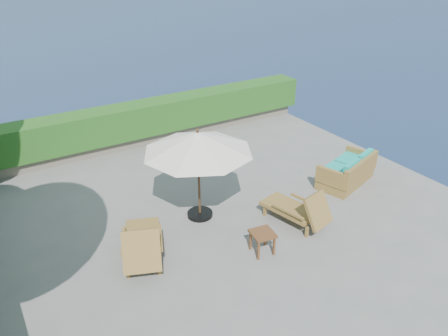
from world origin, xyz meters
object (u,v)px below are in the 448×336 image
lounge_right (299,209)px  wicker_loveseat (348,172)px  lounge_left (142,243)px  side_table (262,236)px  patio_umbrella (198,143)px

lounge_right → wicker_loveseat: size_ratio=0.90×
lounge_left → wicker_loveseat: lounge_left is taller
side_table → wicker_loveseat: wicker_loveseat is taller
lounge_left → wicker_loveseat: size_ratio=0.98×
wicker_loveseat → patio_umbrella: bearing=153.4°
lounge_right → wicker_loveseat: bearing=5.3°
lounge_right → side_table: bearing=-175.5°
patio_umbrella → lounge_left: 2.48m
patio_umbrella → side_table: size_ratio=5.08×
side_table → wicker_loveseat: size_ratio=0.27×
lounge_right → wicker_loveseat: lounge_right is taller
lounge_right → patio_umbrella: bearing=127.2°
patio_umbrella → side_table: patio_umbrella is taller
side_table → wicker_loveseat: (3.77, 1.22, -0.07)m
patio_umbrella → side_table: bearing=-77.0°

